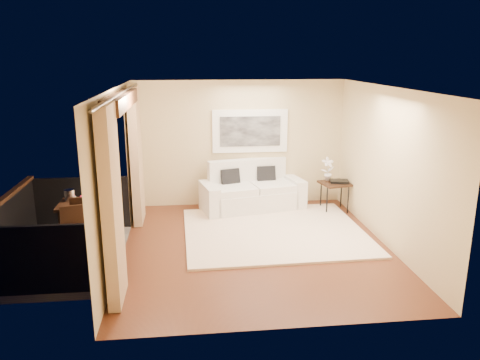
{
  "coord_description": "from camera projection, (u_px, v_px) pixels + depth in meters",
  "views": [
    {
      "loc": [
        -1.11,
        -7.4,
        3.2
      ],
      "look_at": [
        -0.21,
        0.58,
        1.05
      ],
      "focal_mm": 35.0,
      "sensor_mm": 36.0,
      "label": 1
    }
  ],
  "objects": [
    {
      "name": "room_shell",
      "position": [
        120.0,
        101.0,
        7.17
      ],
      "size": [
        5.0,
        6.4,
        5.0
      ],
      "color": "white",
      "rests_on": "ground"
    },
    {
      "name": "candle",
      "position": [
        82.0,
        198.0,
        8.02
      ],
      "size": [
        0.06,
        0.06,
        0.07
      ],
      "primitive_type": "cylinder",
      "color": "red",
      "rests_on": "bistro_table"
    },
    {
      "name": "balcony",
      "position": [
        56.0,
        246.0,
        7.65
      ],
      "size": [
        1.81,
        2.6,
        1.17
      ],
      "color": "#605B56",
      "rests_on": "ground"
    },
    {
      "name": "vase",
      "position": [
        75.0,
        201.0,
        7.64
      ],
      "size": [
        0.04,
        0.04,
        0.18
      ],
      "primitive_type": "cylinder",
      "color": "silver",
      "rests_on": "bistro_table"
    },
    {
      "name": "orchid",
      "position": [
        328.0,
        169.0,
        9.89
      ],
      "size": [
        0.28,
        0.21,
        0.51
      ],
      "primitive_type": "imported",
      "rotation": [
        0.0,
        0.0,
        0.1
      ],
      "color": "white",
      "rests_on": "side_table"
    },
    {
      "name": "balcony_chair_near",
      "position": [
        75.0,
        231.0,
        7.34
      ],
      "size": [
        0.49,
        0.5,
        0.92
      ],
      "rotation": [
        0.0,
        0.0,
        0.29
      ],
      "color": "#321C10",
      "rests_on": "balcony"
    },
    {
      "name": "curtains",
      "position": [
        126.0,
        175.0,
        7.48
      ],
      "size": [
        0.16,
        4.8,
        2.64
      ],
      "color": "tan",
      "rests_on": "ground"
    },
    {
      "name": "sofa",
      "position": [
        251.0,
        192.0,
        9.99
      ],
      "size": [
        2.28,
        1.34,
        1.03
      ],
      "rotation": [
        0.0,
        0.0,
        0.21
      ],
      "color": "white",
      "rests_on": "floor"
    },
    {
      "name": "artwork",
      "position": [
        250.0,
        131.0,
        10.02
      ],
      "size": [
        1.62,
        0.07,
        0.92
      ],
      "color": "white",
      "rests_on": "room_shell"
    },
    {
      "name": "ice_bucket",
      "position": [
        70.0,
        195.0,
        7.94
      ],
      "size": [
        0.18,
        0.18,
        0.2
      ],
      "primitive_type": "cylinder",
      "color": "silver",
      "rests_on": "bistro_table"
    },
    {
      "name": "balcony_chair_far",
      "position": [
        86.0,
        220.0,
        7.62
      ],
      "size": [
        0.48,
        0.48,
        1.02
      ],
      "rotation": [
        0.0,
        0.0,
        3.23
      ],
      "color": "#321C10",
      "rests_on": "balcony"
    },
    {
      "name": "tray",
      "position": [
        339.0,
        181.0,
        9.79
      ],
      "size": [
        0.42,
        0.34,
        0.05
      ],
      "primitive_type": "cube",
      "rotation": [
        0.0,
        0.0,
        -0.18
      ],
      "color": "black",
      "rests_on": "side_table"
    },
    {
      "name": "side_table",
      "position": [
        335.0,
        185.0,
        9.82
      ],
      "size": [
        0.67,
        0.67,
        0.61
      ],
      "rotation": [
        0.0,
        0.0,
        0.21
      ],
      "color": "#321C10",
      "rests_on": "floor"
    },
    {
      "name": "bistro_table",
      "position": [
        79.0,
        207.0,
        7.89
      ],
      "size": [
        0.68,
        0.68,
        0.79
      ],
      "rotation": [
        0.0,
        0.0,
        0.02
      ],
      "color": "#321C10",
      "rests_on": "balcony"
    },
    {
      "name": "glass_a",
      "position": [
        83.0,
        201.0,
        7.76
      ],
      "size": [
        0.06,
        0.06,
        0.12
      ],
      "primitive_type": "cylinder",
      "color": "silver",
      "rests_on": "bistro_table"
    },
    {
      "name": "rug",
      "position": [
        274.0,
        231.0,
        8.7
      ],
      "size": [
        3.35,
        2.94,
        0.04
      ],
      "primitive_type": "cube",
      "rotation": [
        0.0,
        0.0,
        0.02
      ],
      "color": "#FEE7CC",
      "rests_on": "floor"
    },
    {
      "name": "floor",
      "position": [
        256.0,
        247.0,
        8.05
      ],
      "size": [
        5.0,
        5.0,
        0.0
      ],
      "primitive_type": "plane",
      "color": "brown",
      "rests_on": "ground"
    },
    {
      "name": "glass_b",
      "position": [
        91.0,
        199.0,
        7.86
      ],
      "size": [
        0.06,
        0.06,
        0.12
      ],
      "primitive_type": "cylinder",
      "color": "silver",
      "rests_on": "bistro_table"
    }
  ]
}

